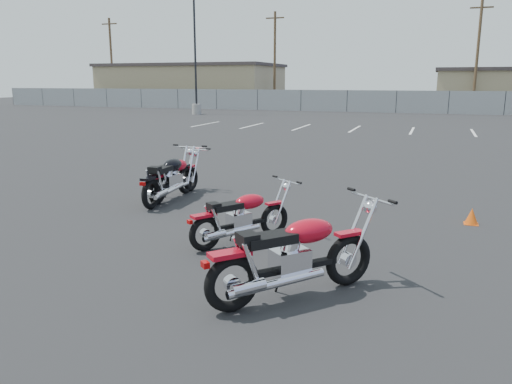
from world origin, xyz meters
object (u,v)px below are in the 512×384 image
(motorcycle_second_black, at_px, (169,178))
(motorcycle_rear_red, at_px, (294,256))
(motorcycle_front_red, at_px, (175,177))
(motorcycle_third_red, at_px, (241,217))

(motorcycle_second_black, bearing_deg, motorcycle_rear_red, -45.13)
(motorcycle_front_red, height_order, motorcycle_rear_red, motorcycle_rear_red)
(motorcycle_third_red, distance_m, motorcycle_rear_red, 2.22)
(motorcycle_front_red, xyz_separation_m, motorcycle_second_black, (0.04, -0.32, 0.04))
(motorcycle_third_red, bearing_deg, motorcycle_second_black, 139.33)
(motorcycle_front_red, xyz_separation_m, motorcycle_rear_red, (3.97, -4.26, 0.07))
(motorcycle_front_red, xyz_separation_m, motorcycle_third_red, (2.60, -2.52, -0.03))
(motorcycle_front_red, relative_size, motorcycle_second_black, 0.92)
(motorcycle_second_black, height_order, motorcycle_rear_red, motorcycle_rear_red)
(motorcycle_third_red, bearing_deg, motorcycle_rear_red, -51.93)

